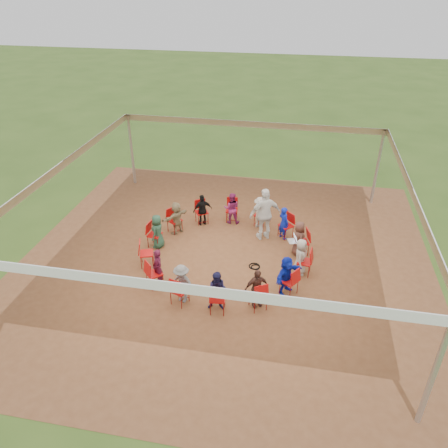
% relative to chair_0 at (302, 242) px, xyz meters
% --- Properties ---
extents(ground, '(80.00, 80.00, 0.00)m').
position_rel_chair_0_xyz_m(ground, '(-2.37, -0.79, -0.45)').
color(ground, '#334E18').
rests_on(ground, ground).
extents(dirt_patch, '(13.00, 13.00, 0.00)m').
position_rel_chair_0_xyz_m(dirt_patch, '(-2.37, -0.79, -0.44)').
color(dirt_patch, brown).
rests_on(dirt_patch, ground).
extents(tent, '(10.33, 10.33, 3.00)m').
position_rel_chair_0_xyz_m(tent, '(-2.37, -0.79, 1.92)').
color(tent, '#B2B2B7').
rests_on(tent, ground).
extents(chair_0, '(0.55, 0.54, 0.90)m').
position_rel_chair_0_xyz_m(chair_0, '(0.00, 0.00, 0.00)').
color(chair_0, red).
rests_on(chair_0, ground).
extents(chair_1, '(0.61, 0.61, 0.90)m').
position_rel_chair_0_xyz_m(chair_1, '(-0.58, 0.95, 0.00)').
color(chair_1, red).
rests_on(chair_1, ground).
extents(chair_2, '(0.55, 0.56, 0.90)m').
position_rel_chair_0_xyz_m(chair_2, '(-1.51, 1.56, 0.00)').
color(chair_2, red).
rests_on(chair_2, ground).
extents(chair_3, '(0.46, 0.48, 0.90)m').
position_rel_chair_0_xyz_m(chair_3, '(-2.61, 1.70, 0.00)').
color(chair_3, red).
rests_on(chair_3, ground).
extents(chair_4, '(0.59, 0.59, 0.90)m').
position_rel_chair_0_xyz_m(chair_4, '(-3.67, 1.34, 0.00)').
color(chair_4, red).
rests_on(chair_4, ground).
extents(chair_5, '(0.60, 0.59, 0.90)m').
position_rel_chair_0_xyz_m(chair_5, '(-4.47, 0.57, 0.00)').
color(chair_5, red).
rests_on(chair_5, ground).
extents(chair_6, '(0.49, 0.47, 0.90)m').
position_rel_chair_0_xyz_m(chair_6, '(-4.85, -0.48, 0.00)').
color(chair_6, red).
rests_on(chair_6, ground).
extents(chair_7, '(0.55, 0.54, 0.90)m').
position_rel_chair_0_xyz_m(chair_7, '(-4.74, -1.58, 0.00)').
color(chair_7, red).
rests_on(chair_7, ground).
extents(chair_8, '(0.61, 0.61, 0.90)m').
position_rel_chair_0_xyz_m(chair_8, '(-4.16, -2.53, 0.00)').
color(chair_8, red).
rests_on(chair_8, ground).
extents(chair_9, '(0.55, 0.56, 0.90)m').
position_rel_chair_0_xyz_m(chair_9, '(-3.23, -3.14, 0.00)').
color(chair_9, red).
rests_on(chair_9, ground).
extents(chair_10, '(0.46, 0.48, 0.90)m').
position_rel_chair_0_xyz_m(chair_10, '(-2.13, -3.28, 0.00)').
color(chair_10, red).
rests_on(chair_10, ground).
extents(chair_11, '(0.59, 0.59, 0.90)m').
position_rel_chair_0_xyz_m(chair_11, '(-1.07, -2.93, 0.00)').
color(chair_11, red).
rests_on(chair_11, ground).
extents(chair_12, '(0.60, 0.59, 0.90)m').
position_rel_chair_0_xyz_m(chair_12, '(-0.27, -2.15, 0.00)').
color(chair_12, red).
rests_on(chair_12, ground).
extents(chair_13, '(0.49, 0.47, 0.90)m').
position_rel_chair_0_xyz_m(chair_13, '(0.11, -1.11, 0.00)').
color(chair_13, red).
rests_on(chair_13, ground).
extents(person_seated_0, '(0.49, 0.66, 1.19)m').
position_rel_chair_0_xyz_m(person_seated_0, '(-0.11, -0.04, 0.15)').
color(person_seated_0, '#523027').
rests_on(person_seated_0, ground).
extents(person_seated_1, '(0.51, 0.51, 1.19)m').
position_rel_chair_0_xyz_m(person_seated_1, '(-0.66, 0.87, 0.15)').
color(person_seated_1, '#0D1FAB').
rests_on(person_seated_1, ground).
extents(person_seated_2, '(0.86, 0.62, 1.19)m').
position_rel_chair_0_xyz_m(person_seated_2, '(-1.55, 1.44, 0.15)').
color(person_seated_2, '#A49D91').
rests_on(person_seated_2, ground).
extents(person_seated_3, '(0.61, 0.39, 1.19)m').
position_rel_chair_0_xyz_m(person_seated_3, '(-2.60, 1.58, 0.15)').
color(person_seated_3, '#8B215D').
rests_on(person_seated_3, ground).
extents(person_seated_4, '(0.78, 0.67, 1.19)m').
position_rel_chair_0_xyz_m(person_seated_4, '(-3.61, 1.24, 0.15)').
color(person_seated_4, black).
rests_on(person_seated_4, ground).
extents(person_seated_5, '(0.95, 1.15, 1.19)m').
position_rel_chair_0_xyz_m(person_seated_5, '(-4.37, 0.50, 0.15)').
color(person_seated_5, '#917E5A').
rests_on(person_seated_5, ground).
extents(person_seated_6, '(0.40, 0.62, 1.19)m').
position_rel_chair_0_xyz_m(person_seated_6, '(-4.73, -0.49, 0.15)').
color(person_seated_6, '#224732').
rests_on(person_seated_6, ground).
extents(person_seated_7, '(0.51, 0.51, 1.19)m').
position_rel_chair_0_xyz_m(person_seated_7, '(-4.08, -2.45, 0.15)').
color(person_seated_7, '#450F25').
rests_on(person_seated_7, ground).
extents(person_seated_8, '(0.86, 0.62, 1.19)m').
position_rel_chair_0_xyz_m(person_seated_8, '(-3.19, -3.03, 0.15)').
color(person_seated_8, slate).
rests_on(person_seated_8, ground).
extents(person_seated_9, '(0.61, 0.39, 1.19)m').
position_rel_chair_0_xyz_m(person_seated_9, '(-2.14, -3.16, 0.15)').
color(person_seated_9, '#1B1B44').
rests_on(person_seated_9, ground).
extents(person_seated_10, '(0.78, 0.67, 1.19)m').
position_rel_chair_0_xyz_m(person_seated_10, '(-1.13, -2.82, 0.15)').
color(person_seated_10, '#523027').
rests_on(person_seated_10, ground).
extents(person_seated_11, '(0.95, 1.15, 1.19)m').
position_rel_chair_0_xyz_m(person_seated_11, '(-0.37, -2.09, 0.15)').
color(person_seated_11, '#0D1FAB').
rests_on(person_seated_11, ground).
extents(person_seated_12, '(0.40, 0.62, 1.19)m').
position_rel_chair_0_xyz_m(person_seated_12, '(-0.01, -1.09, 0.15)').
color(person_seated_12, '#A49D91').
rests_on(person_seated_12, ground).
extents(standing_person, '(1.24, 1.02, 1.88)m').
position_rel_chair_0_xyz_m(standing_person, '(-1.30, 0.74, 0.50)').
color(standing_person, silver).
rests_on(standing_person, ground).
extents(cable_coil, '(0.47, 0.47, 0.03)m').
position_rel_chair_0_xyz_m(cable_coil, '(-1.39, -1.04, -0.43)').
color(cable_coil, black).
rests_on(cable_coil, ground).
extents(laptop, '(0.37, 0.41, 0.24)m').
position_rel_chair_0_xyz_m(laptop, '(-0.26, -0.09, 0.13)').
color(laptop, '#B7B7BC').
rests_on(laptop, ground).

